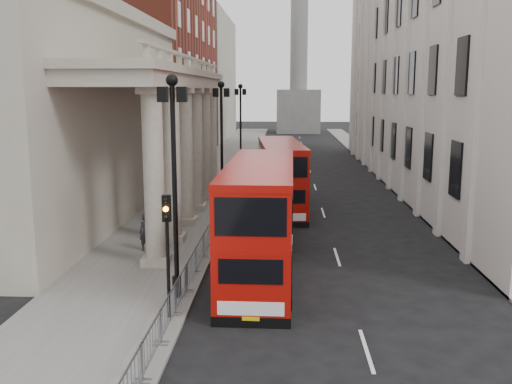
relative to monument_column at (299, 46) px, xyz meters
name	(u,v)px	position (x,y,z in m)	size (l,w,h in m)	color
ground	(173,346)	(-6.00, -92.00, -15.98)	(260.00, 260.00, 0.00)	black
sidewalk_west	(207,185)	(-9.00, -62.00, -15.92)	(6.00, 140.00, 0.12)	slate
sidewalk_east	(407,187)	(7.50, -62.00, -15.92)	(3.00, 140.00, 0.12)	slate
kerb	(242,186)	(-6.05, -62.00, -15.91)	(0.20, 140.00, 0.14)	slate
portico_building	(57,121)	(-16.50, -74.00, -9.98)	(9.00, 28.00, 12.00)	gray
brick_building	(160,62)	(-16.50, -44.00, -4.98)	(9.00, 32.00, 22.00)	maroon
west_building_far	(201,77)	(-16.50, -12.00, -5.98)	(9.00, 30.00, 20.00)	gray
east_building	(440,32)	(10.00, -60.00, -3.48)	(8.00, 55.00, 25.00)	beige
monument_column	(299,46)	(0.00, 0.00, 0.00)	(8.00, 8.00, 54.20)	#60605E
lamp_post_south	(174,172)	(-6.60, -88.00, -11.07)	(1.05, 0.44, 8.32)	black
lamp_post_mid	(222,137)	(-6.60, -72.00, -11.07)	(1.05, 0.44, 8.32)	black
lamp_post_north	(241,123)	(-6.60, -56.00, -11.07)	(1.05, 0.44, 8.32)	black
traffic_light	(167,234)	(-6.50, -90.02, -12.88)	(0.28, 0.33, 4.30)	black
crowd_barriers	(175,300)	(-6.35, -89.78, -15.31)	(0.50, 18.75, 1.10)	gray
bus_near	(260,218)	(-3.57, -84.93, -13.44)	(2.89, 11.31, 4.87)	#A70D07
bus_far	(281,175)	(-2.79, -71.15, -13.62)	(3.45, 10.64, 4.51)	#A20D07
pedestrian_a	(146,233)	(-9.29, -81.77, -14.96)	(0.66, 0.43, 1.80)	black
pedestrian_b	(177,196)	(-9.53, -72.40, -14.92)	(0.91, 0.71, 1.88)	#2A2421
pedestrian_c	(181,187)	(-9.93, -68.66, -14.92)	(0.92, 0.60, 1.89)	black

